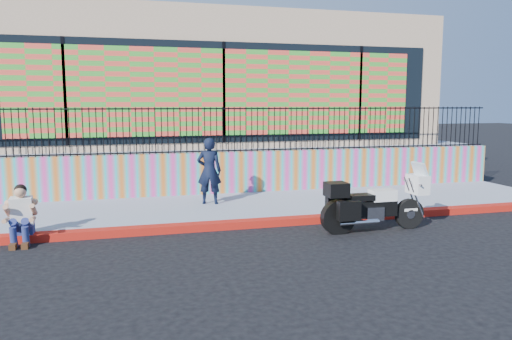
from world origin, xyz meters
name	(u,v)px	position (x,y,z in m)	size (l,w,h in m)	color
ground	(264,226)	(0.00, 0.00, 0.00)	(90.00, 90.00, 0.00)	black
red_curb	(264,223)	(0.00, 0.00, 0.07)	(16.00, 0.30, 0.15)	#A70B0F
sidewalk	(245,207)	(0.00, 1.65, 0.07)	(16.00, 3.00, 0.15)	gray
mural_wall	(231,172)	(0.00, 3.25, 0.70)	(16.00, 0.20, 1.10)	#E23B96
metal_fence	(231,130)	(0.00, 3.25, 1.85)	(15.80, 0.04, 1.20)	black
elevated_platform	(202,156)	(0.00, 8.35, 0.62)	(16.00, 10.00, 1.25)	gray
storefront_building	(201,84)	(0.00, 8.13, 3.25)	(14.00, 8.06, 4.00)	tan
police_motorcycle	(373,203)	(1.98, -0.95, 0.57)	(2.19, 0.72, 1.37)	black
police_officer	(209,171)	(-0.82, 1.91, 0.95)	(0.58, 0.38, 1.59)	black
seated_man	(21,220)	(-4.63, -0.17, 0.45)	(0.54, 0.71, 1.06)	navy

